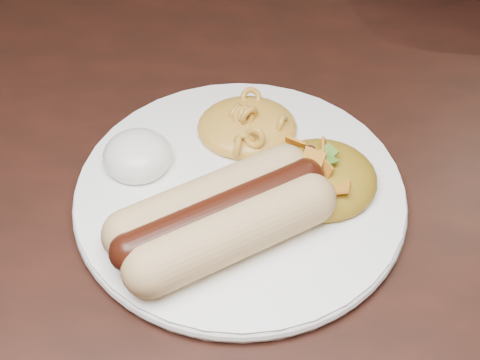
{
  "coord_description": "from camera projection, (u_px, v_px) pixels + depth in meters",
  "views": [
    {
      "loc": [
        0.06,
        -0.51,
        1.16
      ],
      "look_at": [
        0.06,
        -0.15,
        0.77
      ],
      "focal_mm": 55.0,
      "sensor_mm": 36.0,
      "label": 1
    }
  ],
  "objects": [
    {
      "name": "sour_cream",
      "position": [
        137.0,
        148.0,
        0.55
      ],
      "size": [
        0.07,
        0.07,
        0.03
      ],
      "primitive_type": "ellipsoid",
      "rotation": [
        0.0,
        0.0,
        0.42
      ],
      "color": "white",
      "rests_on": "plate"
    },
    {
      "name": "plate",
      "position": [
        240.0,
        195.0,
        0.55
      ],
      "size": [
        0.32,
        0.32,
        0.01
      ],
      "primitive_type": "cylinder",
      "rotation": [
        0.0,
        0.0,
        0.39
      ],
      "color": "white",
      "rests_on": "table"
    },
    {
      "name": "taco_salad",
      "position": [
        321.0,
        171.0,
        0.53
      ],
      "size": [
        0.08,
        0.08,
        0.04
      ],
      "rotation": [
        0.0,
        0.0,
        -0.24
      ],
      "color": "#CD4201",
      "rests_on": "plate"
    },
    {
      "name": "mac_and_cheese",
      "position": [
        247.0,
        117.0,
        0.57
      ],
      "size": [
        0.08,
        0.08,
        0.03
      ],
      "primitive_type": "ellipsoid",
      "rotation": [
        0.0,
        0.0,
        0.06
      ],
      "color": "gold",
      "rests_on": "plate"
    },
    {
      "name": "hotdog",
      "position": [
        221.0,
        216.0,
        0.5
      ],
      "size": [
        0.13,
        0.12,
        0.04
      ],
      "rotation": [
        0.0,
        0.0,
        0.5
      ],
      "color": "#EBB374",
      "rests_on": "plate"
    },
    {
      "name": "table",
      "position": [
        174.0,
        152.0,
        0.72
      ],
      "size": [
        1.6,
        0.9,
        0.75
      ],
      "color": "black",
      "rests_on": "floor"
    }
  ]
}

